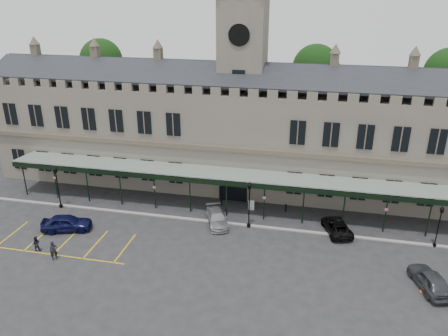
% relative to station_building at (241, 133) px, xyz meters
% --- Properties ---
extents(ground, '(140.00, 140.00, 0.00)m').
position_rel_station_building_xyz_m(ground, '(0.00, -15.91, -6.47)').
color(ground, '#252528').
extents(station_building, '(60.00, 10.36, 17.30)m').
position_rel_station_building_xyz_m(station_building, '(0.00, 0.00, 0.00)').
color(station_building, '#615B51').
rests_on(station_building, ground).
extents(clock_tower, '(5.60, 5.60, 24.80)m').
position_rel_station_building_xyz_m(clock_tower, '(0.00, 0.09, 6.64)').
color(clock_tower, '#615B51').
rests_on(clock_tower, ground).
extents(canopy, '(50.00, 4.10, 4.30)m').
position_rel_station_building_xyz_m(canopy, '(0.00, -8.45, -4.06)').
color(canopy, '#8C9E93').
rests_on(canopy, ground).
extents(kerb, '(60.00, 0.40, 0.12)m').
position_rel_station_building_xyz_m(kerb, '(0.00, -10.41, -6.41)').
color(kerb, gray).
rests_on(kerb, ground).
extents(parking_markings, '(16.00, 6.00, 0.01)m').
position_rel_station_building_xyz_m(parking_markings, '(-14.00, -17.41, -6.47)').
color(parking_markings, gold).
rests_on(parking_markings, ground).
extents(tree_behind_left, '(6.00, 6.00, 16.00)m').
position_rel_station_building_xyz_m(tree_behind_left, '(-22.00, 9.09, 6.35)').
color(tree_behind_left, '#332314').
rests_on(tree_behind_left, ground).
extents(tree_behind_mid, '(6.00, 6.00, 16.00)m').
position_rel_station_building_xyz_m(tree_behind_mid, '(8.00, 9.09, 6.35)').
color(tree_behind_mid, '#332314').
rests_on(tree_behind_mid, ground).
extents(lamp_post_left, '(0.47, 0.47, 4.93)m').
position_rel_station_building_xyz_m(lamp_post_left, '(-18.35, -10.77, -3.54)').
color(lamp_post_left, black).
rests_on(lamp_post_left, ground).
extents(lamp_post_mid, '(0.48, 0.48, 5.08)m').
position_rel_station_building_xyz_m(lamp_post_mid, '(2.72, -10.59, -3.46)').
color(lamp_post_mid, black).
rests_on(lamp_post_mid, ground).
extents(lamp_post_right, '(0.41, 0.41, 4.28)m').
position_rel_station_building_xyz_m(lamp_post_right, '(20.43, -10.49, -3.93)').
color(lamp_post_right, black).
rests_on(lamp_post_right, ground).
extents(traffic_cone, '(0.44, 0.44, 0.71)m').
position_rel_station_building_xyz_m(traffic_cone, '(18.06, -17.74, -6.12)').
color(traffic_cone, orange).
rests_on(traffic_cone, ground).
extents(sign_board, '(0.68, 0.08, 1.16)m').
position_rel_station_building_xyz_m(sign_board, '(2.39, -6.93, -5.90)').
color(sign_board, black).
rests_on(sign_board, ground).
extents(bollard_left, '(0.15, 0.15, 0.84)m').
position_rel_station_building_xyz_m(bollard_left, '(-1.06, -6.50, -6.05)').
color(bollard_left, black).
rests_on(bollard_left, ground).
extents(bollard_right, '(0.16, 0.16, 0.91)m').
position_rel_station_building_xyz_m(bollard_right, '(6.13, -6.50, -6.01)').
color(bollard_right, black).
rests_on(bollard_right, ground).
extents(car_left_a, '(5.23, 3.32, 1.66)m').
position_rel_station_building_xyz_m(car_left_a, '(-15.00, -15.08, -5.64)').
color(car_left_a, '#0C0F37').
rests_on(car_left_a, ground).
extents(car_taxi, '(3.54, 5.01, 1.35)m').
position_rel_station_building_xyz_m(car_taxi, '(-0.60, -10.63, -5.79)').
color(car_taxi, gray).
rests_on(car_taxi, ground).
extents(car_van, '(3.46, 5.06, 1.29)m').
position_rel_station_building_xyz_m(car_van, '(11.43, -9.75, -5.82)').
color(car_van, black).
rests_on(car_van, ground).
extents(car_right_a, '(3.21, 5.12, 1.63)m').
position_rel_station_building_xyz_m(car_right_a, '(18.60, -17.20, -5.65)').
color(car_right_a, '#383A40').
rests_on(car_right_a, ground).
extents(person_a, '(0.79, 0.77, 1.84)m').
position_rel_station_building_xyz_m(person_a, '(-13.39, -19.94, -5.55)').
color(person_a, black).
rests_on(person_a, ground).
extents(person_b, '(0.90, 0.81, 1.52)m').
position_rel_station_building_xyz_m(person_b, '(-15.78, -19.03, -5.71)').
color(person_b, black).
rests_on(person_b, ground).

